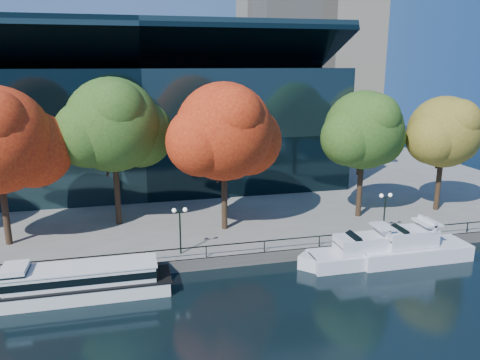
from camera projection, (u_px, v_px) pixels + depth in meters
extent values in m
plane|color=black|center=(214.00, 286.00, 35.88)|extent=(160.00, 160.00, 0.00)
cube|color=slate|center=(170.00, 173.00, 70.18)|extent=(90.00, 67.00, 1.00)
cube|color=#47443F|center=(207.00, 264.00, 38.63)|extent=(90.00, 0.25, 1.00)
cube|color=black|center=(206.00, 246.00, 38.47)|extent=(88.20, 0.08, 0.08)
cube|color=black|center=(206.00, 252.00, 38.59)|extent=(0.07, 0.07, 0.90)
cube|color=black|center=(141.00, 128.00, 63.20)|extent=(50.00, 24.00, 16.00)
cube|color=black|center=(138.00, 55.00, 57.10)|extent=(50.00, 17.14, 7.86)
cube|color=white|center=(77.00, 290.00, 34.13)|extent=(13.35, 3.24, 1.05)
cube|color=black|center=(76.00, 283.00, 34.00)|extent=(13.61, 3.31, 0.11)
cube|color=white|center=(83.00, 275.00, 33.96)|extent=(10.41, 2.66, 1.14)
cube|color=black|center=(83.00, 274.00, 33.95)|extent=(10.54, 2.72, 0.52)
cube|color=white|center=(82.00, 267.00, 33.81)|extent=(10.68, 2.79, 0.10)
cube|color=white|center=(16.00, 278.00, 32.88)|extent=(1.72, 2.27, 1.72)
cube|color=black|center=(15.00, 275.00, 32.83)|extent=(1.76, 2.33, 0.67)
cube|color=silver|center=(367.00, 257.00, 39.76)|extent=(10.22, 2.92, 1.17)
cube|color=silver|center=(311.00, 263.00, 38.61)|extent=(2.24, 2.24, 1.17)
cube|color=silver|center=(368.00, 250.00, 39.62)|extent=(10.02, 2.86, 0.08)
cube|color=silver|center=(363.00, 243.00, 39.33)|extent=(4.60, 2.19, 1.27)
cube|color=black|center=(348.00, 243.00, 39.00)|extent=(2.01, 2.10, 1.59)
cube|color=silver|center=(382.00, 231.00, 39.49)|extent=(0.24, 2.28, 0.78)
cube|color=silver|center=(383.00, 227.00, 39.40)|extent=(1.36, 2.28, 0.15)
cube|color=silver|center=(412.00, 252.00, 40.48)|extent=(10.02, 3.12, 1.34)
cube|color=silver|center=(359.00, 258.00, 39.35)|extent=(2.46, 2.46, 1.34)
cube|color=silver|center=(413.00, 245.00, 40.31)|extent=(9.82, 3.06, 0.09)
cube|color=silver|center=(408.00, 237.00, 40.00)|extent=(4.51, 2.34, 1.45)
cube|color=black|center=(395.00, 237.00, 39.68)|extent=(2.04, 2.25, 1.68)
cube|color=silver|center=(427.00, 223.00, 40.12)|extent=(0.28, 2.43, 0.89)
cube|color=silver|center=(427.00, 222.00, 40.10)|extent=(1.56, 2.43, 0.17)
cylinder|color=black|center=(4.00, 204.00, 40.62)|extent=(0.56, 0.56, 7.46)
cylinder|color=black|center=(7.00, 170.00, 40.20)|extent=(1.19, 1.80, 3.73)
sphere|color=#A4190D|center=(33.00, 149.00, 41.40)|extent=(6.88, 6.88, 6.88)
cylinder|color=black|center=(117.00, 185.00, 45.79)|extent=(0.56, 0.56, 7.92)
cylinder|color=black|center=(120.00, 153.00, 45.33)|extent=(1.24, 1.89, 3.95)
cylinder|color=black|center=(110.00, 158.00, 44.73)|extent=(1.14, 1.29, 3.54)
sphere|color=#2A4F18|center=(113.00, 125.00, 44.34)|extent=(8.99, 8.99, 8.99)
sphere|color=#2A4F18|center=(139.00, 134.00, 46.44)|extent=(6.74, 6.74, 6.74)
sphere|color=#2A4F18|center=(88.00, 134.00, 43.15)|extent=(6.29, 6.29, 6.29)
sphere|color=#2A4F18|center=(116.00, 110.00, 42.36)|extent=(5.39, 5.39, 5.39)
cylinder|color=black|center=(224.00, 191.00, 44.47)|extent=(0.56, 0.56, 7.57)
cylinder|color=black|center=(229.00, 160.00, 44.04)|extent=(1.20, 1.82, 3.78)
cylinder|color=black|center=(221.00, 164.00, 43.43)|extent=(1.10, 1.25, 3.38)
sphere|color=#A4190D|center=(224.00, 132.00, 43.08)|extent=(9.12, 9.12, 9.12)
sphere|color=#A4190D|center=(246.00, 140.00, 45.21)|extent=(6.84, 6.84, 6.84)
sphere|color=#A4190D|center=(201.00, 141.00, 41.87)|extent=(6.38, 6.38, 6.38)
sphere|color=#A4190D|center=(233.00, 116.00, 41.07)|extent=(5.47, 5.47, 5.47)
cylinder|color=black|center=(360.00, 182.00, 48.23)|extent=(0.56, 0.56, 7.24)
cylinder|color=black|center=(365.00, 155.00, 47.84)|extent=(1.16, 1.75, 3.63)
cylinder|color=black|center=(359.00, 159.00, 47.23)|extent=(1.07, 1.21, 3.24)
sphere|color=#2A4F18|center=(363.00, 130.00, 46.90)|extent=(7.91, 7.91, 7.91)
sphere|color=#2A4F18|center=(376.00, 137.00, 48.75)|extent=(5.93, 5.93, 5.93)
sphere|color=#2A4F18|center=(349.00, 138.00, 45.86)|extent=(5.54, 5.54, 5.54)
sphere|color=#2A4F18|center=(376.00, 118.00, 45.16)|extent=(4.75, 4.75, 4.75)
cylinder|color=black|center=(439.00, 179.00, 50.43)|extent=(0.56, 0.56, 6.84)
cylinder|color=black|center=(444.00, 154.00, 50.07)|extent=(1.12, 1.67, 3.43)
cylinder|color=black|center=(440.00, 158.00, 49.46)|extent=(1.03, 1.16, 3.06)
sphere|color=brown|center=(444.00, 132.00, 49.17)|extent=(7.52, 7.52, 7.52)
sphere|color=brown|center=(453.00, 138.00, 50.93)|extent=(5.64, 5.64, 5.64)
sphere|color=brown|center=(432.00, 139.00, 48.18)|extent=(5.26, 5.26, 5.26)
sphere|color=brown|center=(458.00, 121.00, 47.52)|extent=(4.51, 4.51, 4.51)
cylinder|color=black|center=(180.00, 233.00, 39.00)|extent=(0.14, 0.14, 3.60)
cube|color=black|center=(180.00, 212.00, 38.54)|extent=(0.90, 0.06, 0.06)
sphere|color=white|center=(174.00, 210.00, 38.39)|extent=(0.36, 0.36, 0.36)
sphere|color=white|center=(185.00, 210.00, 38.60)|extent=(0.36, 0.36, 0.36)
cylinder|color=black|center=(384.00, 217.00, 43.24)|extent=(0.14, 0.14, 3.60)
cube|color=black|center=(386.00, 197.00, 42.79)|extent=(0.90, 0.06, 0.06)
sphere|color=white|center=(381.00, 196.00, 42.64)|extent=(0.36, 0.36, 0.36)
sphere|color=white|center=(390.00, 195.00, 42.84)|extent=(0.36, 0.36, 0.36)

